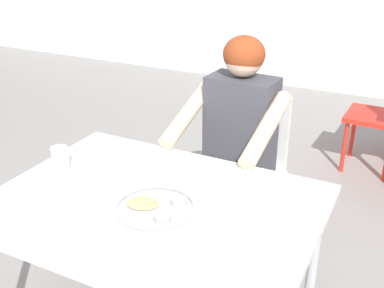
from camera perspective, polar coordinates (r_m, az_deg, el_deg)
table_foreground at (r=1.85m, az=-4.72°, el=-8.83°), size 1.23×0.91×0.75m
thali_tray at (r=1.76m, az=-4.38°, el=-7.62°), size 0.30×0.30×0.03m
drinking_cup at (r=2.08m, az=-15.68°, el=-1.66°), size 0.07×0.07×0.11m
chair_foreground at (r=2.65m, az=6.82°, el=-2.38°), size 0.41×0.44×0.89m
diner_foreground at (r=2.36m, az=4.98°, el=0.52°), size 0.51×0.57×1.25m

